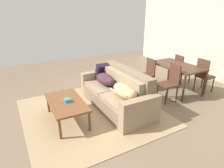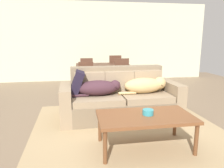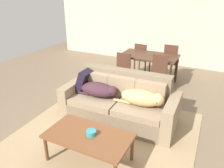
{
  "view_description": "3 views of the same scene",
  "coord_description": "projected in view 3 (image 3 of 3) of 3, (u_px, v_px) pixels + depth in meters",
  "views": [
    {
      "loc": [
        3.72,
        -1.86,
        2.25
      ],
      "look_at": [
        0.14,
        0.01,
        0.64
      ],
      "focal_mm": 30.88,
      "sensor_mm": 36.0,
      "label": 1
    },
    {
      "loc": [
        -0.68,
        -3.48,
        1.4
      ],
      "look_at": [
        -0.11,
        0.01,
        0.66
      ],
      "focal_mm": 33.46,
      "sensor_mm": 36.0,
      "label": 2
    },
    {
      "loc": [
        1.62,
        -3.24,
        2.39
      ],
      "look_at": [
        -0.13,
        0.24,
        0.68
      ],
      "focal_mm": 36.0,
      "sensor_mm": 36.0,
      "label": 3
    }
  ],
  "objects": [
    {
      "name": "dog_on_right_cushion",
      "position": [
        143.0,
        98.0,
        3.92
      ],
      "size": [
        0.91,
        0.35,
        0.29
      ],
      "rotation": [
        0.0,
        0.0,
        0.03
      ],
      "color": "tan",
      "rests_on": "couch"
    },
    {
      "name": "bowl_on_coffee_table",
      "position": [
        91.0,
        133.0,
        3.15
      ],
      "size": [
        0.14,
        0.14,
        0.07
      ],
      "primitive_type": "cylinder",
      "color": "teal",
      "rests_on": "coffee_table"
    },
    {
      "name": "dining_chair_near_left",
      "position": [
        122.0,
        70.0,
        5.52
      ],
      "size": [
        0.42,
        0.42,
        0.89
      ],
      "rotation": [
        0.0,
        0.0,
        0.04
      ],
      "color": "#4A2D1F",
      "rests_on": "ground"
    },
    {
      "name": "area_rug",
      "position": [
        104.0,
        137.0,
        3.87
      ],
      "size": [
        3.07,
        3.03,
        0.01
      ],
      "primitive_type": "cube",
      "rotation": [
        0.0,
        0.0,
        0.03
      ],
      "color": "tan",
      "rests_on": "ground"
    },
    {
      "name": "throw_pillow_by_left_arm",
      "position": [
        85.0,
        80.0,
        4.5
      ],
      "size": [
        0.3,
        0.46,
        0.48
      ],
      "primitive_type": "cube",
      "rotation": [
        0.0,
        0.35,
        0.01
      ],
      "color": "black",
      "rests_on": "couch"
    },
    {
      "name": "couch",
      "position": [
        120.0,
        103.0,
        4.28
      ],
      "size": [
        2.17,
        0.97,
        0.91
      ],
      "rotation": [
        0.0,
        0.0,
        0.03
      ],
      "color": "#75644D",
      "rests_on": "ground"
    },
    {
      "name": "back_partition",
      "position": [
        169.0,
        22.0,
        7.01
      ],
      "size": [
        8.0,
        0.12,
        2.7
      ],
      "primitive_type": "cube",
      "color": "beige",
      "rests_on": "ground"
    },
    {
      "name": "ground_plane",
      "position": [
        112.0,
        122.0,
        4.28
      ],
      "size": [
        10.0,
        10.0,
        0.0
      ],
      "primitive_type": "plane",
      "color": "#76624B"
    },
    {
      "name": "dining_chair_far_right",
      "position": [
        171.0,
        60.0,
        6.14
      ],
      "size": [
        0.42,
        0.42,
        0.96
      ],
      "rotation": [
        0.0,
        0.0,
        3.19
      ],
      "color": "#4A2D1F",
      "rests_on": "ground"
    },
    {
      "name": "coffee_table",
      "position": [
        89.0,
        137.0,
        3.19
      ],
      "size": [
        1.22,
        0.67,
        0.46
      ],
      "color": "brown",
      "rests_on": "ground"
    },
    {
      "name": "dining_chair_far_left",
      "position": [
        142.0,
        57.0,
        6.5
      ],
      "size": [
        0.43,
        0.43,
        0.89
      ],
      "rotation": [
        0.0,
        0.0,
        3.06
      ],
      "color": "#4A2D1F",
      "rests_on": "ground"
    },
    {
      "name": "dog_on_left_cushion",
      "position": [
        99.0,
        90.0,
        4.26
      ],
      "size": [
        0.9,
        0.38,
        0.27
      ],
      "rotation": [
        0.0,
        0.0,
        0.03
      ],
      "color": "#3E242C",
      "rests_on": "couch"
    },
    {
      "name": "dining_chair_near_right",
      "position": [
        158.0,
        74.0,
        5.16
      ],
      "size": [
        0.42,
        0.42,
        0.96
      ],
      "rotation": [
        0.0,
        0.0,
        -0.04
      ],
      "color": "#4A2D1F",
      "rests_on": "ground"
    },
    {
      "name": "dining_table",
      "position": [
        149.0,
        58.0,
        5.76
      ],
      "size": [
        1.43,
        0.85,
        0.76
      ],
      "color": "#4A2D1F",
      "rests_on": "ground"
    }
  ]
}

